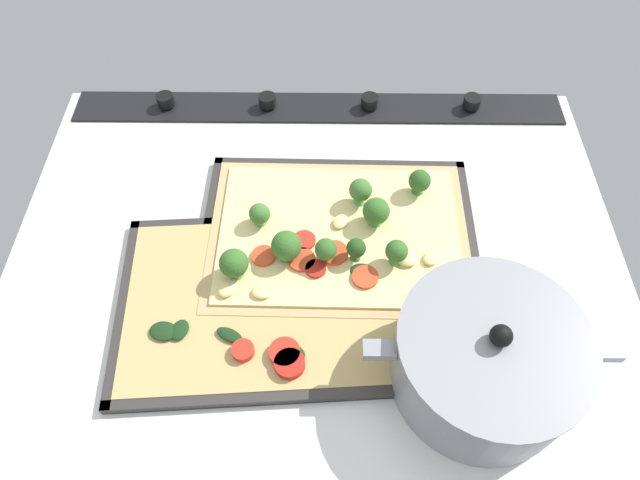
{
  "coord_description": "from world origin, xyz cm",
  "views": [
    {
      "loc": [
        -0.92,
        43.17,
        63.87
      ],
      "look_at": [
        -0.53,
        1.2,
        3.97
      ],
      "focal_mm": 31.61,
      "sensor_mm": 36.0,
      "label": 1
    }
  ],
  "objects_px": {
    "baking_tray_front": "(338,239)",
    "cooking_pot": "(486,360)",
    "veggie_pizza_back": "(268,299)",
    "broccoli_pizza": "(337,234)",
    "baking_tray_back": "(264,302)"
  },
  "relations": [
    {
      "from": "baking_tray_front",
      "to": "cooking_pot",
      "type": "height_order",
      "value": "cooking_pot"
    },
    {
      "from": "veggie_pizza_back",
      "to": "broccoli_pizza",
      "type": "bearing_deg",
      "value": -132.19
    },
    {
      "from": "broccoli_pizza",
      "to": "veggie_pizza_back",
      "type": "bearing_deg",
      "value": 47.81
    },
    {
      "from": "baking_tray_back",
      "to": "cooking_pot",
      "type": "bearing_deg",
      "value": 159.44
    },
    {
      "from": "baking_tray_front",
      "to": "cooking_pot",
      "type": "relative_size",
      "value": 1.37
    },
    {
      "from": "baking_tray_front",
      "to": "broccoli_pizza",
      "type": "bearing_deg",
      "value": 52.88
    },
    {
      "from": "baking_tray_front",
      "to": "broccoli_pizza",
      "type": "xyz_separation_m",
      "value": [
        0.0,
        0.0,
        0.02
      ]
    },
    {
      "from": "cooking_pot",
      "to": "baking_tray_front",
      "type": "bearing_deg",
      "value": -50.71
    },
    {
      "from": "baking_tray_front",
      "to": "veggie_pizza_back",
      "type": "xyz_separation_m",
      "value": [
        0.09,
        0.1,
        0.01
      ]
    },
    {
      "from": "broccoli_pizza",
      "to": "baking_tray_back",
      "type": "distance_m",
      "value": 0.13
    },
    {
      "from": "baking_tray_front",
      "to": "cooking_pot",
      "type": "xyz_separation_m",
      "value": [
        -0.16,
        0.2,
        0.05
      ]
    },
    {
      "from": "baking_tray_back",
      "to": "broccoli_pizza",
      "type": "bearing_deg",
      "value": -133.88
    },
    {
      "from": "broccoli_pizza",
      "to": "cooking_pot",
      "type": "bearing_deg",
      "value": 130.37
    },
    {
      "from": "baking_tray_front",
      "to": "baking_tray_back",
      "type": "distance_m",
      "value": 0.14
    },
    {
      "from": "veggie_pizza_back",
      "to": "cooking_pot",
      "type": "xyz_separation_m",
      "value": [
        -0.25,
        0.1,
        0.04
      ]
    }
  ]
}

